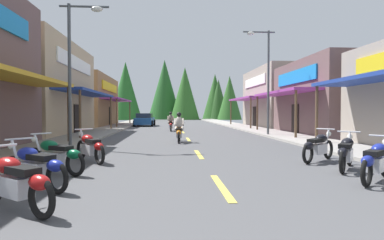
{
  "coord_description": "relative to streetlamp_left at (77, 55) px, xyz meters",
  "views": [
    {
      "loc": [
        -1.12,
        0.59,
        1.6
      ],
      "look_at": [
        0.93,
        28.38,
        0.85
      ],
      "focal_mm": 29.84,
      "sensor_mm": 36.0,
      "label": 1
    }
  ],
  "objects": [
    {
      "name": "ground",
      "position": [
        5.03,
        9.78,
        -4.08
      ],
      "size": [
        9.88,
        78.77,
        0.1
      ],
      "primitive_type": "cube",
      "color": "#4C4C4F"
    },
    {
      "name": "sidewalk_left",
      "position": [
        -1.29,
        9.78,
        -3.97
      ],
      "size": [
        2.75,
        78.77,
        0.12
      ],
      "primitive_type": "cube",
      "color": "gray",
      "rests_on": "ground"
    },
    {
      "name": "sidewalk_right",
      "position": [
        11.34,
        9.78,
        -3.97
      ],
      "size": [
        2.75,
        78.77,
        0.12
      ],
      "primitive_type": "cube",
      "color": "#9E9991",
      "rests_on": "ground"
    },
    {
      "name": "centerline_dashes",
      "position": [
        5.03,
        13.7,
        -4.02
      ],
      "size": [
        0.16,
        55.36,
        0.01
      ],
      "color": "#E0C64C",
      "rests_on": "ground"
    },
    {
      "name": "storefront_left_middle",
      "position": [
        -5.9,
        9.17,
        -0.82
      ],
      "size": [
        8.34,
        11.16,
        6.41
      ],
      "color": "tan",
      "rests_on": "ground"
    },
    {
      "name": "storefront_left_far",
      "position": [
        -6.45,
        22.26,
        -1.27
      ],
      "size": [
        9.44,
        12.0,
        5.5
      ],
      "color": "olive",
      "rests_on": "ground"
    },
    {
      "name": "storefront_right_middle",
      "position": [
        16.88,
        7.52,
        -1.46
      ],
      "size": [
        10.19,
        9.2,
        5.12
      ],
      "color": "brown",
      "rests_on": "ground"
    },
    {
      "name": "storefront_right_far",
      "position": [
        16.43,
        18.03,
        -1.05
      ],
      "size": [
        9.29,
        10.44,
        5.95
      ],
      "color": "gray",
      "rests_on": "ground"
    },
    {
      "name": "streetlamp_left",
      "position": [
        0.0,
        0.0,
        0.0
      ],
      "size": [
        2.08,
        0.3,
        6.18
      ],
      "color": "#474C51",
      "rests_on": "ground"
    },
    {
      "name": "streetlamp_right",
      "position": [
        10.08,
        6.27,
        0.35
      ],
      "size": [
        2.08,
        0.3,
        6.82
      ],
      "color": "#474C51",
      "rests_on": "ground"
    },
    {
      "name": "motorcycle_parked_right_1",
      "position": [
        8.62,
        -7.14,
        -3.54
      ],
      "size": [
        1.66,
        1.5,
        1.04
      ],
      "rotation": [
        0.0,
        0.0,
        0.73
      ],
      "color": "black",
      "rests_on": "ground"
    },
    {
      "name": "motorcycle_parked_right_2",
      "position": [
        8.78,
        -5.63,
        -3.54
      ],
      "size": [
        1.36,
        1.78,
        1.04
      ],
      "rotation": [
        0.0,
        0.0,
        0.93
      ],
      "color": "black",
      "rests_on": "ground"
    },
    {
      "name": "motorcycle_parked_right_3",
      "position": [
        8.69,
        -4.17,
        -3.54
      ],
      "size": [
        1.7,
        1.46,
        1.04
      ],
      "rotation": [
        0.0,
        0.0,
        0.7
      ],
      "color": "black",
      "rests_on": "ground"
    },
    {
      "name": "motorcycle_parked_left_1",
      "position": [
        1.47,
        -8.75,
        -3.54
      ],
      "size": [
        1.75,
        1.39,
        1.04
      ],
      "rotation": [
        0.0,
        0.0,
        2.48
      ],
      "color": "black",
      "rests_on": "ground"
    },
    {
      "name": "motorcycle_parked_left_2",
      "position": [
        1.17,
        -7.3,
        -3.54
      ],
      "size": [
        1.81,
        1.31,
        1.04
      ],
      "rotation": [
        0.0,
        0.0,
        2.53
      ],
      "color": "black",
      "rests_on": "ground"
    },
    {
      "name": "motorcycle_parked_left_3",
      "position": [
        1.01,
        -5.66,
        -3.54
      ],
      "size": [
        1.86,
        1.23,
        1.04
      ],
      "rotation": [
        0.0,
        0.0,
        2.58
      ],
      "color": "black",
      "rests_on": "ground"
    },
    {
      "name": "motorcycle_parked_left_4",
      "position": [
        1.43,
        -3.76,
        -3.54
      ],
      "size": [
        1.32,
        1.81,
        1.04
      ],
      "rotation": [
        0.0,
        0.0,
        2.19
      ],
      "color": "black",
      "rests_on": "ground"
    },
    {
      "name": "rider_cruising_lead",
      "position": [
        4.45,
        2.51,
        -3.37
      ],
      "size": [
        0.6,
        2.14,
        1.57
      ],
      "rotation": [
        0.0,
        0.0,
        1.51
      ],
      "color": "black",
      "rests_on": "ground"
    },
    {
      "name": "rider_cruising_trailing",
      "position": [
        4.08,
        11.88,
        -3.37
      ],
      "size": [
        0.6,
        2.14,
        1.57
      ],
      "rotation": [
        0.0,
        0.0,
        1.59
      ],
      "color": "black",
      "rests_on": "ground"
    },
    {
      "name": "parked_car_curbside",
      "position": [
        1.29,
        21.26,
        -3.34
      ],
      "size": [
        2.22,
        4.38,
        1.4
      ],
      "rotation": [
        0.0,
        0.0,
        1.53
      ],
      "color": "#1E4C8C",
      "rests_on": "ground"
    },
    {
      "name": "treeline_backdrop",
      "position": [
        5.91,
        50.29,
        1.26
      ],
      "size": [
        25.57,
        11.03,
        12.25
      ],
      "color": "#2B5A23",
      "rests_on": "ground"
    }
  ]
}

